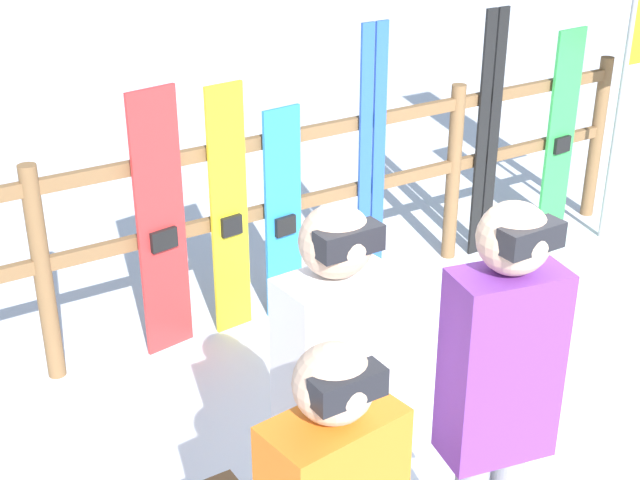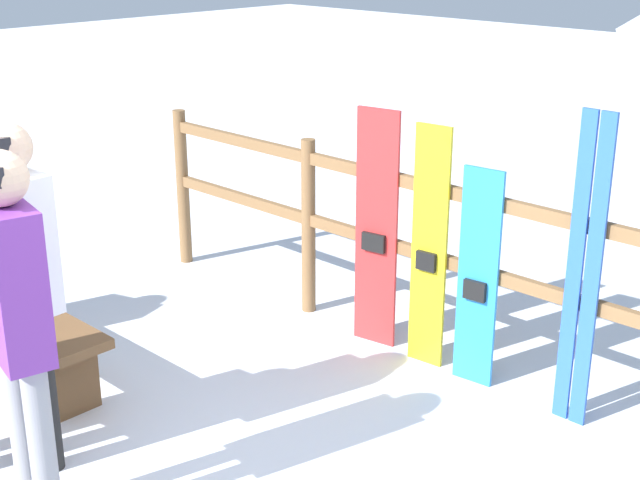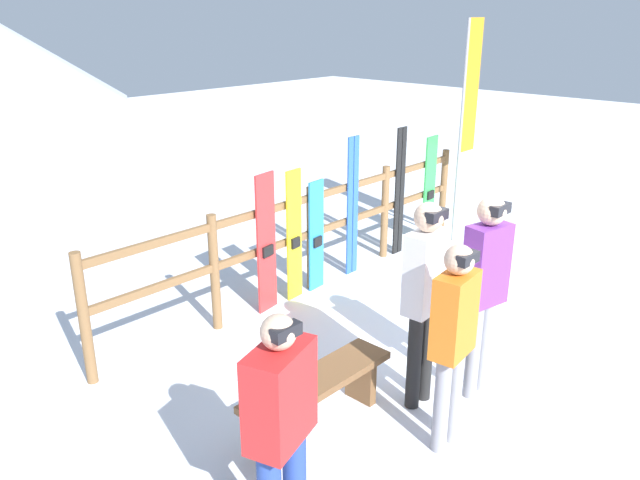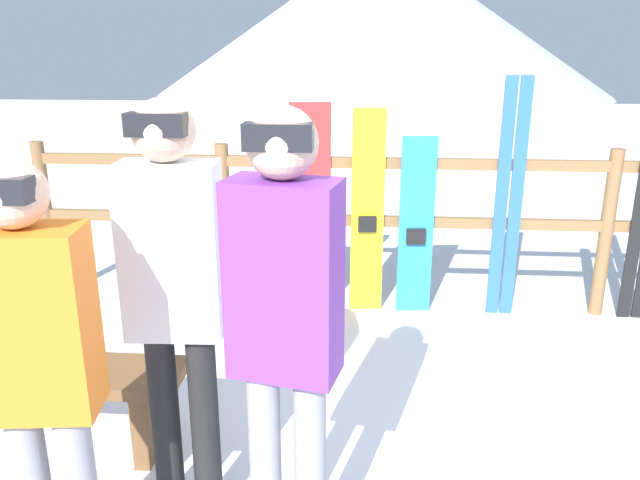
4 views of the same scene
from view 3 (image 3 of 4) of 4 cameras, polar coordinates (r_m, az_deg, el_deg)
ground_plane at (r=6.56m, az=13.07°, el=-9.62°), size 40.00×40.00×0.00m
fence at (r=7.43m, az=-0.85°, el=0.99°), size 5.86×0.10×1.28m
bench at (r=5.13m, az=-0.18°, el=-13.56°), size 1.43×0.36×0.47m
person_red at (r=3.86m, az=-3.62°, el=-16.05°), size 0.53×0.39×1.61m
person_orange at (r=4.72m, az=12.10°, el=-8.25°), size 0.40×0.25×1.67m
person_white at (r=5.15m, az=9.53°, el=-4.34°), size 0.39×0.24×1.81m
person_purple at (r=5.40m, az=14.87°, el=-3.54°), size 0.41×0.28×1.81m
snowboard_red at (r=6.89m, az=-4.93°, el=-0.37°), size 0.30×0.09×1.59m
snowboard_yellow at (r=7.17m, az=-2.37°, el=0.37°), size 0.25×0.07×1.55m
snowboard_blue at (r=7.45m, az=-0.34°, el=0.35°), size 0.26×0.07×1.36m
ski_pair_blue at (r=7.85m, az=2.98°, el=3.04°), size 0.20×0.02×1.79m
ski_pair_black at (r=8.59m, az=7.28°, el=4.38°), size 0.19×0.02×1.77m
snowboard_green at (r=9.20m, az=9.97°, el=4.55°), size 0.28×0.07×1.55m
rental_flag at (r=9.11m, az=13.31°, el=11.85°), size 0.40×0.04×3.13m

